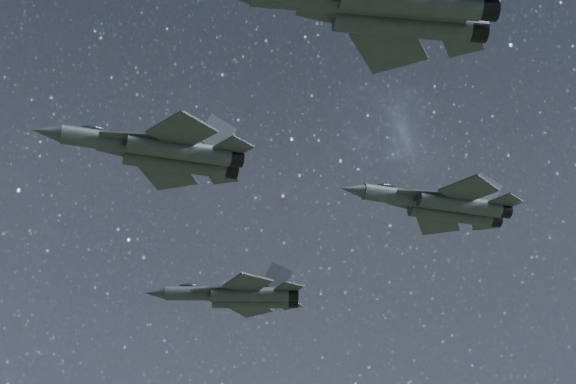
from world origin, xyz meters
name	(u,v)px	position (x,y,z in m)	size (l,w,h in m)	color
jet_lead	(160,151)	(-10.10, 1.56, 152.76)	(18.59, 13.04, 4.69)	#2D3438
jet_left	(238,295)	(3.97, 22.63, 149.87)	(17.32, 11.51, 4.41)	#2D3438
jet_right	(383,8)	(-1.85, -23.91, 150.43)	(18.93, 12.89, 4.75)	#2D3438
jet_slot	(441,205)	(16.53, 0.36, 152.21)	(17.24, 12.10, 4.35)	#2D3438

